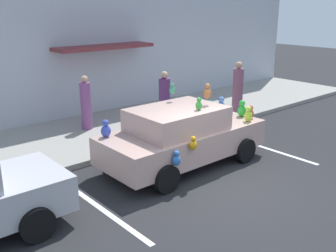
# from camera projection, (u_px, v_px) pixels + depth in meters

# --- Properties ---
(ground_plane) EXTENTS (60.00, 60.00, 0.00)m
(ground_plane) POSITION_uv_depth(u_px,v_px,m) (221.00, 186.00, 8.96)
(ground_plane) COLOR #262628
(sidewalk) EXTENTS (24.00, 4.00, 0.15)m
(sidewalk) POSITION_uv_depth(u_px,v_px,m) (104.00, 131.00, 12.56)
(sidewalk) COLOR gray
(sidewalk) RESTS_ON ground
(storefront_building) EXTENTS (24.00, 1.25, 6.40)m
(storefront_building) POSITION_uv_depth(u_px,v_px,m) (66.00, 28.00, 13.20)
(storefront_building) COLOR #B2B7C1
(storefront_building) RESTS_ON ground
(parking_stripe_front) EXTENTS (0.12, 3.60, 0.01)m
(parking_stripe_front) POSITION_uv_depth(u_px,v_px,m) (261.00, 146.00, 11.45)
(parking_stripe_front) COLOR silver
(parking_stripe_front) RESTS_ON ground
(parking_stripe_rear) EXTENTS (0.12, 3.60, 0.01)m
(parking_stripe_rear) POSITION_uv_depth(u_px,v_px,m) (98.00, 206.00, 8.05)
(parking_stripe_rear) COLOR silver
(parking_stripe_rear) RESTS_ON ground
(plush_covered_car) EXTENTS (4.35, 2.10, 2.09)m
(plush_covered_car) POSITION_uv_depth(u_px,v_px,m) (182.00, 135.00, 9.92)
(plush_covered_car) COLOR #C19C91
(plush_covered_car) RESTS_ON ground
(teddy_bear_on_sidewalk) EXTENTS (0.29, 0.25, 0.56)m
(teddy_bear_on_sidewalk) POSITION_uv_depth(u_px,v_px,m) (208.00, 109.00, 13.90)
(teddy_bear_on_sidewalk) COLOR beige
(teddy_bear_on_sidewalk) RESTS_ON sidewalk
(pedestrian_near_shopfront) EXTENTS (0.36, 0.36, 1.85)m
(pedestrian_near_shopfront) POSITION_uv_depth(u_px,v_px,m) (164.00, 103.00, 12.36)
(pedestrian_near_shopfront) COLOR #5A2F65
(pedestrian_near_shopfront) RESTS_ON sidewalk
(pedestrian_walking_past) EXTENTS (0.37, 0.37, 1.90)m
(pedestrian_walking_past) POSITION_uv_depth(u_px,v_px,m) (238.00, 90.00, 14.01)
(pedestrian_walking_past) COLOR #91556B
(pedestrian_walking_past) RESTS_ON sidewalk
(pedestrian_by_lamp) EXTENTS (0.34, 0.34, 1.71)m
(pedestrian_by_lamp) POSITION_uv_depth(u_px,v_px,m) (86.00, 104.00, 12.39)
(pedestrian_by_lamp) COLOR #80497F
(pedestrian_by_lamp) RESTS_ON sidewalk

